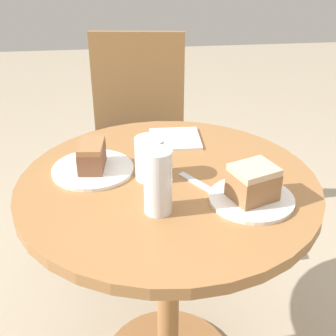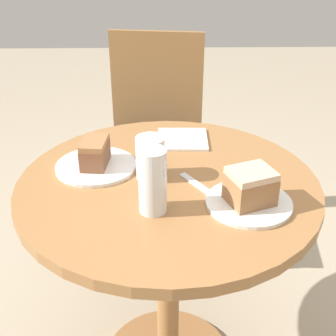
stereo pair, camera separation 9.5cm
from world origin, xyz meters
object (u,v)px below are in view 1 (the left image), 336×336
object	(u,v)px
cake_slice_near	(253,182)
cake_slice_far	(92,156)
chair	(137,142)
glass_lemonade	(150,160)
plate_far	(93,169)
glass_water	(158,184)
plate_near	(251,199)

from	to	relation	value
cake_slice_near	cake_slice_far	bearing A→B (deg)	153.77
cake_slice_far	cake_slice_near	bearing A→B (deg)	-26.23
chair	cake_slice_near	xyz separation A→B (m)	(0.24, -0.86, 0.30)
glass_lemonade	plate_far	bearing A→B (deg)	160.95
glass_lemonade	glass_water	xyz separation A→B (m)	(0.01, -0.16, 0.02)
cake_slice_far	chair	bearing A→B (deg)	77.79
cake_slice_far	plate_far	bearing A→B (deg)	0.00
cake_slice_near	glass_water	distance (m)	0.23
chair	glass_water	xyz separation A→B (m)	(0.01, -0.88, 0.32)
chair	cake_slice_near	size ratio (longest dim) A/B	6.96
cake_slice_near	cake_slice_far	xyz separation A→B (m)	(-0.39, 0.19, -0.01)
chair	cake_slice_far	world-z (taller)	chair
chair	cake_slice_near	world-z (taller)	chair
plate_near	glass_lemonade	world-z (taller)	glass_lemonade
cake_slice_far	glass_lemonade	size ratio (longest dim) A/B	0.97
chair	plate_near	size ratio (longest dim) A/B	4.28
cake_slice_near	plate_far	bearing A→B (deg)	153.77
plate_far	glass_lemonade	distance (m)	0.17
chair	glass_water	size ratio (longest dim) A/B	5.59
glass_lemonade	chair	bearing A→B (deg)	90.37
chair	glass_lemonade	world-z (taller)	chair
cake_slice_far	glass_water	size ratio (longest dim) A/B	0.69
chair	glass_water	world-z (taller)	chair
plate_near	glass_water	world-z (taller)	glass_water
cake_slice_near	glass_lemonade	size ratio (longest dim) A/B	1.12
plate_far	chair	bearing A→B (deg)	77.79
cake_slice_near	plate_near	bearing A→B (deg)	90.00
plate_near	glass_lemonade	xyz separation A→B (m)	(-0.24, 0.14, 0.05)
cake_slice_near	glass_lemonade	xyz separation A→B (m)	(-0.24, 0.14, -0.00)
plate_far	glass_water	size ratio (longest dim) A/B	1.39
plate_far	glass_water	xyz separation A→B (m)	(0.16, -0.21, 0.07)
glass_lemonade	glass_water	distance (m)	0.16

